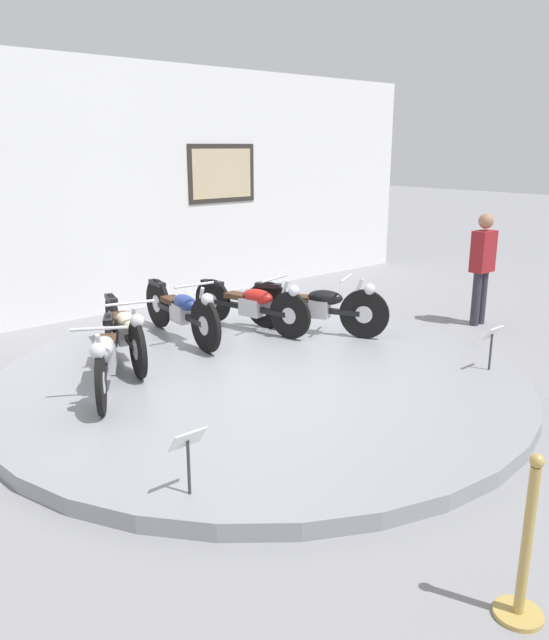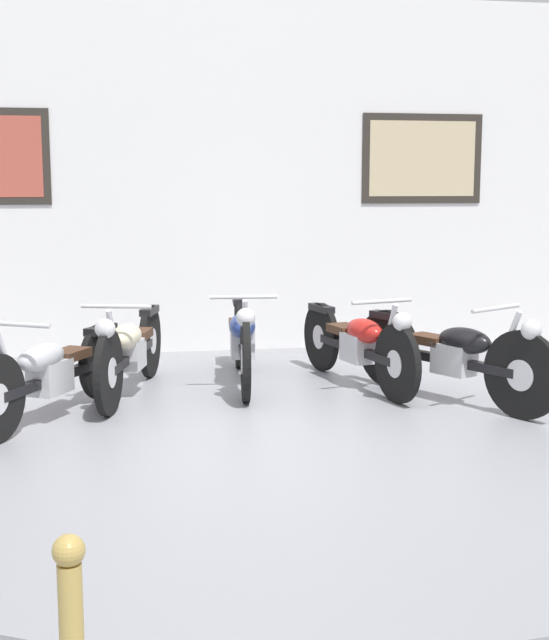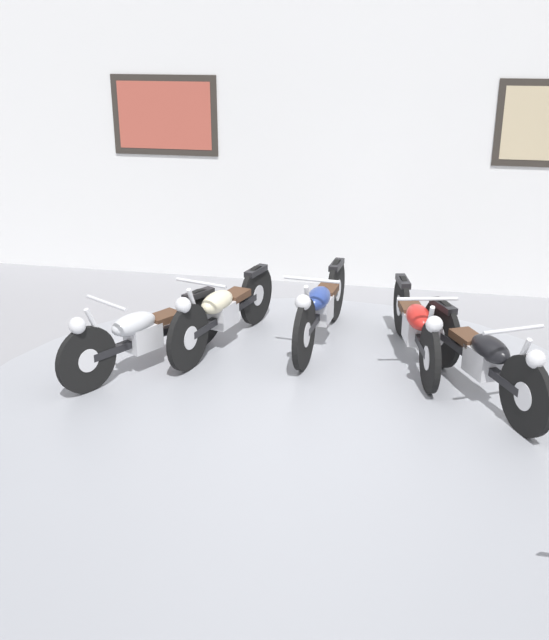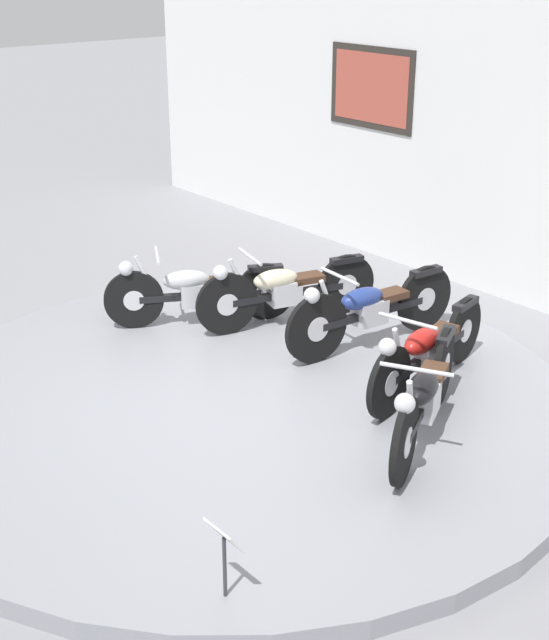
% 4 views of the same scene
% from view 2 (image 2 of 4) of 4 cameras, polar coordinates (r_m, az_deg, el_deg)
% --- Properties ---
extents(ground_plane, '(60.00, 60.00, 0.00)m').
position_cam_2_polar(ground_plane, '(6.19, 0.05, -8.66)').
color(ground_plane, gray).
extents(display_platform, '(5.90, 5.90, 0.15)m').
position_cam_2_polar(display_platform, '(6.17, 0.05, -8.00)').
color(display_platform, gray).
rests_on(display_platform, ground_plane).
extents(back_wall, '(14.00, 0.22, 3.88)m').
position_cam_2_polar(back_wall, '(9.94, -4.13, 9.20)').
color(back_wall, white).
rests_on(back_wall, ground_plane).
extents(motorcycle_silver, '(1.02, 1.72, 0.78)m').
position_cam_2_polar(motorcycle_silver, '(6.61, -14.20, -3.14)').
color(motorcycle_silver, black).
rests_on(motorcycle_silver, display_platform).
extents(motorcycle_cream, '(0.66, 1.94, 0.80)m').
position_cam_2_polar(motorcycle_cream, '(7.27, -9.25, -1.81)').
color(motorcycle_cream, black).
rests_on(motorcycle_cream, display_platform).
extents(motorcycle_blue, '(0.54, 2.02, 0.82)m').
position_cam_2_polar(motorcycle_blue, '(7.60, -2.10, -1.14)').
color(motorcycle_blue, black).
rests_on(motorcycle_blue, display_platform).
extents(motorcycle_red, '(0.61, 1.94, 0.79)m').
position_cam_2_polar(motorcycle_red, '(7.54, 5.41, -1.42)').
color(motorcycle_red, black).
rests_on(motorcycle_red, display_platform).
extents(motorcycle_black, '(1.01, 1.79, 0.80)m').
position_cam_2_polar(motorcycle_black, '(7.08, 11.43, -2.11)').
color(motorcycle_black, black).
rests_on(motorcycle_black, display_platform).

